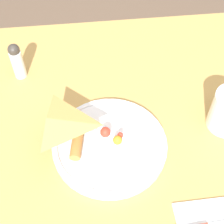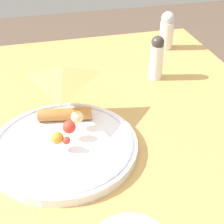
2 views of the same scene
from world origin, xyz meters
name	(u,v)px [view 2 (image 2 of 2)]	position (x,y,z in m)	size (l,w,h in m)	color
plate_pizza	(64,143)	(-0.11, -0.01, 0.72)	(0.26, 0.26, 0.05)	white
salt_shaker	(167,30)	(-0.48, 0.33, 0.76)	(0.04, 0.04, 0.10)	silver
pepper_shaker	(157,57)	(-0.32, 0.24, 0.76)	(0.03, 0.03, 0.11)	silver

